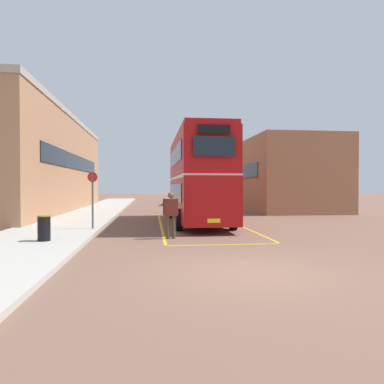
% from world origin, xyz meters
% --- Properties ---
extents(ground_plane, '(135.60, 135.60, 0.00)m').
position_xyz_m(ground_plane, '(0.00, 14.40, 0.00)').
color(ground_plane, brown).
extents(sidewalk_left, '(4.00, 57.60, 0.14)m').
position_xyz_m(sidewalk_left, '(-6.50, 16.80, 0.07)').
color(sidewalk_left, '#B2ADA3').
rests_on(sidewalk_left, ground).
extents(brick_building_left, '(5.93, 24.02, 7.44)m').
position_xyz_m(brick_building_left, '(-11.00, 20.61, 3.72)').
color(brick_building_left, '#AD7A56').
rests_on(brick_building_left, ground).
extents(depot_building_right, '(6.66, 15.71, 5.81)m').
position_xyz_m(depot_building_right, '(8.79, 22.78, 2.90)').
color(depot_building_right, '#9E6647').
rests_on(depot_building_right, ground).
extents(double_decker_bus, '(2.81, 10.32, 4.75)m').
position_xyz_m(double_decker_bus, '(0.25, 10.98, 2.51)').
color(double_decker_bus, black).
rests_on(double_decker_bus, ground).
extents(single_deck_bus, '(3.47, 8.83, 3.02)m').
position_xyz_m(single_deck_bus, '(2.34, 31.38, 1.64)').
color(single_deck_bus, black).
rests_on(single_deck_bus, ground).
extents(pedestrian_boarding, '(0.59, 0.28, 1.79)m').
position_xyz_m(pedestrian_boarding, '(-1.52, 5.47, 1.05)').
color(pedestrian_boarding, '#473828').
rests_on(pedestrian_boarding, ground).
extents(litter_bin, '(0.45, 0.45, 0.88)m').
position_xyz_m(litter_bin, '(-5.91, 4.56, 0.58)').
color(litter_bin, black).
rests_on(litter_bin, sidewalk_left).
extents(bus_stop_sign, '(0.44, 0.09, 2.49)m').
position_xyz_m(bus_stop_sign, '(-4.82, 7.92, 1.65)').
color(bus_stop_sign, '#4C4C51').
rests_on(bus_stop_sign, sidewalk_left).
extents(bay_marking_yellow, '(4.19, 12.31, 0.01)m').
position_xyz_m(bay_marking_yellow, '(0.25, 9.08, 0.00)').
color(bay_marking_yellow, gold).
rests_on(bay_marking_yellow, ground).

